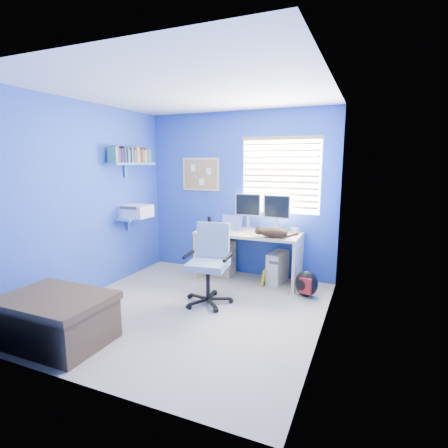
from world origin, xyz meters
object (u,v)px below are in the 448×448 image
at_px(desk, 248,257).
at_px(tower_pc, 278,267).
at_px(laptop, 228,225).
at_px(office_chair, 209,274).
at_px(cat, 273,233).

height_order(desk, tower_pc, desk).
bearing_deg(laptop, tower_pc, 27.25).
height_order(tower_pc, office_chair, office_chair).
height_order(desk, office_chair, office_chair).
xyz_separation_m(laptop, office_chair, (0.09, -0.83, -0.48)).
bearing_deg(laptop, desk, 31.12).
relative_size(laptop, office_chair, 0.33).
xyz_separation_m(desk, cat, (0.43, -0.22, 0.44)).
bearing_deg(office_chair, tower_pc, 59.98).
xyz_separation_m(desk, office_chair, (-0.19, -0.94, -0.00)).
bearing_deg(tower_pc, office_chair, -112.18).
relative_size(desk, cat, 3.90).
height_order(cat, tower_pc, cat).
xyz_separation_m(tower_pc, office_chair, (-0.61, -1.05, 0.14)).
relative_size(laptop, cat, 0.86).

